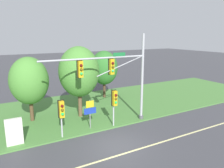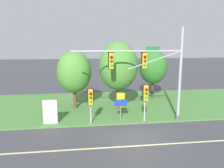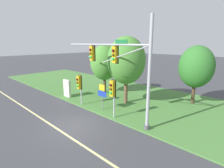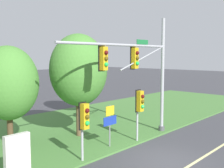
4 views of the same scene
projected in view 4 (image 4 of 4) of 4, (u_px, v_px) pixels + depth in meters
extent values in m
plane|color=#3D3D42|center=(166.00, 160.00, 13.96)|extent=(160.00, 160.00, 0.00)
cube|color=beige|center=(188.00, 167.00, 13.16)|extent=(36.00, 0.16, 0.01)
cube|color=#477A38|center=(63.00, 130.00, 19.47)|extent=(48.00, 11.50, 0.10)
cylinder|color=#9EA0A5|center=(162.00, 75.00, 18.73)|extent=(0.22, 0.22, 7.52)
cylinder|color=#4C4C51|center=(161.00, 128.00, 19.10)|extent=(0.40, 0.40, 0.30)
cylinder|color=#9EA0A5|center=(120.00, 45.00, 15.34)|extent=(8.68, 0.14, 0.14)
cylinder|color=#9EA0A5|center=(144.00, 57.00, 17.01)|extent=(4.37, 0.08, 1.48)
cube|color=gold|center=(135.00, 58.00, 16.38)|extent=(0.34, 0.28, 1.22)
cube|color=black|center=(133.00, 58.00, 16.49)|extent=(0.46, 0.04, 1.34)
sphere|color=#4C0C0C|center=(137.00, 53.00, 16.23)|extent=(0.22, 0.22, 0.22)
sphere|color=#51420C|center=(137.00, 58.00, 16.26)|extent=(0.22, 0.22, 0.22)
sphere|color=green|center=(137.00, 63.00, 16.29)|extent=(0.22, 0.22, 0.22)
cube|color=gold|center=(104.00, 58.00, 14.45)|extent=(0.34, 0.28, 1.22)
cube|color=black|center=(101.00, 58.00, 14.55)|extent=(0.46, 0.04, 1.34)
sphere|color=#4C0C0C|center=(106.00, 53.00, 14.30)|extent=(0.22, 0.22, 0.22)
sphere|color=#51420C|center=(106.00, 59.00, 14.33)|extent=(0.22, 0.22, 0.22)
sphere|color=green|center=(106.00, 64.00, 14.36)|extent=(0.22, 0.22, 0.22)
cube|color=#196B33|center=(142.00, 42.00, 16.73)|extent=(1.10, 0.04, 0.28)
cylinder|color=#9EA0A5|center=(137.00, 116.00, 16.69)|extent=(0.12, 0.12, 2.98)
cube|color=gold|center=(140.00, 101.00, 16.46)|extent=(0.34, 0.28, 1.22)
cube|color=black|center=(138.00, 101.00, 16.57)|extent=(0.46, 0.04, 1.34)
sphere|color=#4C0C0C|center=(143.00, 96.00, 16.31)|extent=(0.22, 0.22, 0.22)
sphere|color=#51420C|center=(143.00, 101.00, 16.34)|extent=(0.22, 0.22, 0.22)
sphere|color=green|center=(143.00, 107.00, 16.37)|extent=(0.22, 0.22, 0.22)
cylinder|color=#9EA0A5|center=(82.00, 133.00, 13.53)|extent=(0.12, 0.12, 2.78)
cube|color=gold|center=(85.00, 116.00, 13.31)|extent=(0.34, 0.28, 1.22)
cube|color=black|center=(82.00, 116.00, 13.42)|extent=(0.46, 0.04, 1.34)
sphere|color=#4C0C0C|center=(87.00, 111.00, 13.16)|extent=(0.22, 0.22, 0.22)
sphere|color=#51420C|center=(87.00, 117.00, 13.19)|extent=(0.22, 0.22, 0.22)
sphere|color=green|center=(87.00, 123.00, 13.22)|extent=(0.22, 0.22, 0.22)
cylinder|color=slate|center=(110.00, 126.00, 15.67)|extent=(0.08, 0.08, 2.36)
cube|color=gold|center=(110.00, 111.00, 15.56)|extent=(0.65, 0.03, 0.53)
cube|color=#193399|center=(110.00, 121.00, 15.62)|extent=(1.03, 0.03, 0.49)
cylinder|color=#4C3823|center=(10.00, 124.00, 15.48)|extent=(0.33, 0.33, 2.70)
ellipsoid|color=#478433|center=(8.00, 83.00, 15.25)|extent=(3.26, 3.26, 4.07)
cylinder|color=brown|center=(79.00, 111.00, 17.77)|extent=(0.36, 0.36, 3.20)
ellipsoid|color=#478433|center=(78.00, 70.00, 17.51)|extent=(3.61, 3.61, 4.51)
cylinder|color=#423021|center=(87.00, 98.00, 24.39)|extent=(0.32, 0.32, 2.71)
ellipsoid|color=#2D6B28|center=(86.00, 73.00, 24.17)|extent=(3.21, 3.21, 4.01)
cube|color=beige|center=(17.00, 157.00, 11.54)|extent=(1.10, 0.24, 1.90)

